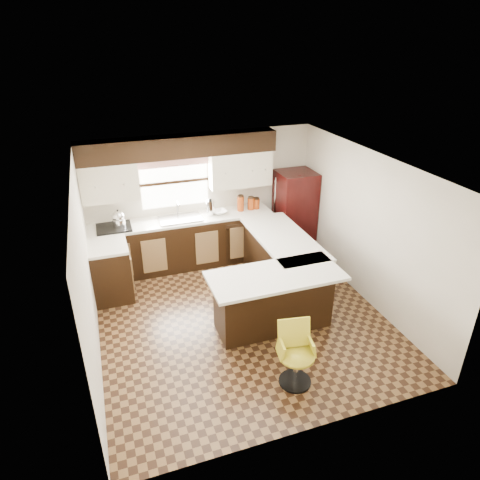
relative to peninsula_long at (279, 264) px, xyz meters
name	(u,v)px	position (x,y,z in m)	size (l,w,h in m)	color
floor	(241,317)	(-0.90, -0.62, -0.45)	(4.40, 4.40, 0.00)	#49301A
ceiling	(241,166)	(-0.90, -0.62, 1.95)	(4.40, 4.40, 0.00)	silver
wall_back	(202,197)	(-0.90, 1.58, 0.75)	(4.40, 4.40, 0.00)	beige
wall_front	(314,345)	(-0.90, -2.83, 0.75)	(4.40, 4.40, 0.00)	beige
wall_left	(86,273)	(-3.00, -0.62, 0.75)	(4.40, 4.40, 0.00)	beige
wall_right	(368,228)	(1.20, -0.62, 0.75)	(4.40, 4.40, 0.00)	beige
base_cab_back	(184,243)	(-1.35, 1.28, 0.00)	(3.30, 0.60, 0.90)	black
base_cab_left	(111,272)	(-2.70, 0.62, 0.00)	(0.60, 0.70, 0.90)	black
counter_back	(183,220)	(-1.35, 1.28, 0.47)	(3.30, 0.60, 0.04)	silver
counter_left	(107,247)	(-2.70, 0.62, 0.47)	(0.60, 0.70, 0.04)	silver
soffit	(180,146)	(-1.30, 1.40, 1.77)	(3.40, 0.35, 0.36)	black
upper_cab_left	(109,182)	(-2.52, 1.40, 1.27)	(0.94, 0.35, 0.64)	beige
upper_cab_right	(240,169)	(-0.22, 1.40, 1.27)	(1.14, 0.35, 0.64)	beige
window_pane	(175,182)	(-1.40, 1.56, 1.10)	(1.20, 0.02, 0.90)	white
valance	(174,161)	(-1.40, 1.52, 1.49)	(1.30, 0.06, 0.18)	#D19B93
sink	(180,219)	(-1.40, 1.25, 0.51)	(0.75, 0.45, 0.03)	#B2B2B7
dishwasher	(240,243)	(-0.35, 0.99, -0.02)	(0.58, 0.03, 0.78)	black
cooktop	(114,228)	(-2.55, 1.25, 0.51)	(0.58, 0.50, 0.03)	black
peninsula_long	(279,264)	(0.00, 0.00, 0.00)	(0.60, 1.95, 0.90)	black
peninsula_return	(273,300)	(-0.53, -0.97, 0.00)	(1.65, 0.60, 0.90)	black
counter_pen_long	(283,238)	(0.05, 0.00, 0.47)	(0.84, 1.95, 0.04)	silver
counter_pen_return	(276,276)	(-0.55, -1.06, 0.47)	(1.89, 0.84, 0.04)	silver
refrigerator	(294,212)	(0.83, 1.20, 0.36)	(0.69, 0.66, 1.61)	black
bar_chair	(297,356)	(-0.70, -2.13, -0.03)	(0.45, 0.45, 0.84)	gold
kettle	(119,218)	(-2.45, 1.26, 0.67)	(0.22, 0.22, 0.30)	silver
percolator	(210,208)	(-0.83, 1.28, 0.64)	(0.14, 0.14, 0.28)	silver
mixing_bowl	(220,212)	(-0.66, 1.28, 0.53)	(0.26, 0.26, 0.06)	white
canister_large	(241,204)	(-0.24, 1.30, 0.63)	(0.13, 0.13, 0.28)	#92350C
canister_med	(251,204)	(-0.04, 1.30, 0.61)	(0.13, 0.13, 0.22)	#92350C
canister_small	(256,204)	(0.07, 1.30, 0.59)	(0.13, 0.13, 0.19)	#92350C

